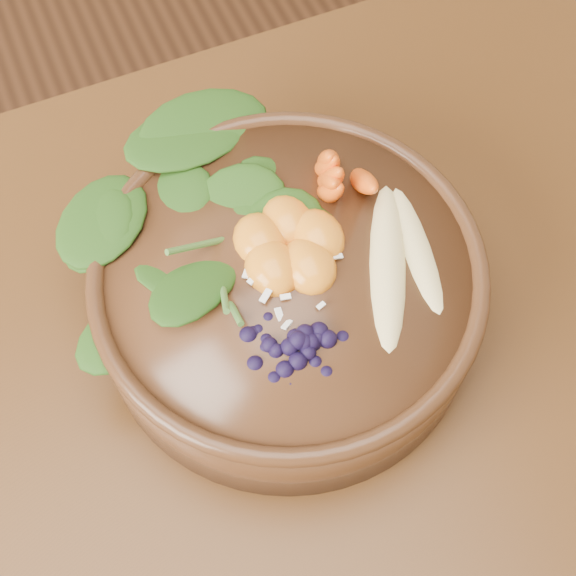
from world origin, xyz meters
name	(u,v)px	position (x,y,z in m)	size (l,w,h in m)	color
stoneware_bowl	(288,294)	(0.26, 0.12, 0.79)	(0.32, 0.32, 0.09)	#452816
kale_heap	(221,186)	(0.23, 0.20, 0.86)	(0.21, 0.19, 0.05)	#264E13
carrot_cluster	(352,144)	(0.34, 0.18, 0.88)	(0.07, 0.07, 0.09)	orange
banana_halves	(405,247)	(0.35, 0.09, 0.85)	(0.11, 0.17, 0.03)	#E0CC84
mandarin_cluster	(289,235)	(0.27, 0.14, 0.85)	(0.09, 0.10, 0.04)	orange
blueberry_pile	(299,331)	(0.24, 0.06, 0.86)	(0.15, 0.11, 0.04)	black
coconut_flakes	(293,290)	(0.25, 0.10, 0.84)	(0.10, 0.08, 0.01)	white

